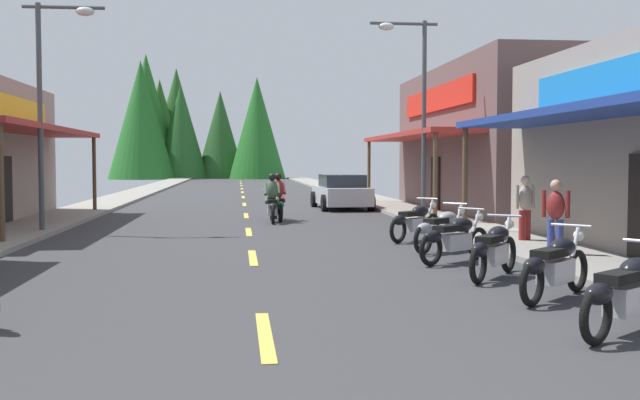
# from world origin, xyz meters

# --- Properties ---
(ground) EXTENTS (10.20, 98.32, 0.10)m
(ground) POSITION_xyz_m (0.00, 34.16, -0.05)
(ground) COLOR #38383A
(sidewalk_left) EXTENTS (2.15, 98.32, 0.12)m
(sidewalk_left) POSITION_xyz_m (-6.18, 34.16, 0.06)
(sidewalk_left) COLOR gray
(sidewalk_left) RESTS_ON ground
(sidewalk_right) EXTENTS (2.15, 98.32, 0.12)m
(sidewalk_right) POSITION_xyz_m (6.18, 34.16, 0.06)
(sidewalk_right) COLOR gray
(sidewalk_right) RESTS_ON ground
(centerline_dashes) EXTENTS (0.16, 72.14, 0.01)m
(centerline_dashes) POSITION_xyz_m (0.00, 37.05, 0.01)
(centerline_dashes) COLOR #E0C64C
(centerline_dashes) RESTS_ON ground
(storefront_right_far) EXTENTS (9.47, 13.19, 5.50)m
(storefront_right_far) POSITION_xyz_m (11.05, 28.26, 2.75)
(storefront_right_far) COLOR brown
(storefront_right_far) RESTS_ON ground
(streetlamp_left) EXTENTS (2.12, 0.30, 6.12)m
(streetlamp_left) POSITION_xyz_m (-5.18, 21.03, 3.99)
(streetlamp_left) COLOR #474C51
(streetlamp_left) RESTS_ON ground
(streetlamp_right) EXTENTS (2.12, 0.30, 6.30)m
(streetlamp_right) POSITION_xyz_m (5.18, 23.34, 4.09)
(streetlamp_right) COLOR #474C51
(streetlamp_right) RESTS_ON ground
(motorcycle_parked_right_1) EXTENTS (1.77, 1.36, 1.04)m
(motorcycle_parked_right_1) POSITION_xyz_m (4.06, 8.34, 0.49)
(motorcycle_parked_right_1) COLOR black
(motorcycle_parked_right_1) RESTS_ON ground
(motorcycle_parked_right_2) EXTENTS (1.65, 1.51, 1.04)m
(motorcycle_parked_right_2) POSITION_xyz_m (4.16, 10.50, 0.49)
(motorcycle_parked_right_2) COLOR black
(motorcycle_parked_right_2) RESTS_ON ground
(motorcycle_parked_right_3) EXTENTS (1.41, 1.74, 1.04)m
(motorcycle_parked_right_3) POSITION_xyz_m (3.94, 12.43, 0.49)
(motorcycle_parked_right_3) COLOR black
(motorcycle_parked_right_3) RESTS_ON ground
(motorcycle_parked_right_4) EXTENTS (1.78, 1.36, 1.04)m
(motorcycle_parked_right_4) POSITION_xyz_m (3.85, 14.38, 0.49)
(motorcycle_parked_right_4) COLOR black
(motorcycle_parked_right_4) RESTS_ON ground
(motorcycle_parked_right_5) EXTENTS (1.65, 1.51, 1.04)m
(motorcycle_parked_right_5) POSITION_xyz_m (4.08, 16.10, 0.49)
(motorcycle_parked_right_5) COLOR black
(motorcycle_parked_right_5) RESTS_ON ground
(motorcycle_parked_right_6) EXTENTS (1.64, 1.53, 1.04)m
(motorcycle_parked_right_6) POSITION_xyz_m (4.02, 18.29, 0.49)
(motorcycle_parked_right_6) COLOR black
(motorcycle_parked_right_6) RESTS_ON ground
(rider_cruising_lead) EXTENTS (0.60, 2.14, 1.57)m
(rider_cruising_lead) POSITION_xyz_m (0.79, 24.12, 0.66)
(rider_cruising_lead) COLOR black
(rider_cruising_lead) RESTS_ON ground
(rider_cruising_trailing) EXTENTS (0.60, 2.14, 1.57)m
(rider_cruising_trailing) POSITION_xyz_m (1.01, 24.84, 0.66)
(rider_cruising_trailing) COLOR black
(rider_cruising_trailing) RESTS_ON ground
(pedestrian_browsing) EXTENTS (0.44, 0.44, 1.59)m
(pedestrian_browsing) POSITION_xyz_m (5.94, 14.54, 0.92)
(pedestrian_browsing) COLOR #333F8C
(pedestrian_browsing) RESTS_ON ground
(pedestrian_strolling) EXTENTS (0.54, 0.37, 1.62)m
(pedestrian_strolling) POSITION_xyz_m (6.34, 17.13, 0.94)
(pedestrian_strolling) COLOR maroon
(pedestrian_strolling) RESTS_ON ground
(parked_car_curbside) EXTENTS (2.20, 4.37, 1.40)m
(parked_car_curbside) POSITION_xyz_m (3.90, 30.47, 0.69)
(parked_car_curbside) COLOR silver
(parked_car_curbside) RESTS_ON ground
(treeline_backdrop) EXTENTS (18.96, 13.55, 13.67)m
(treeline_backdrop) POSITION_xyz_m (-7.08, 84.35, 5.99)
(treeline_backdrop) COLOR #295923
(treeline_backdrop) RESTS_ON ground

